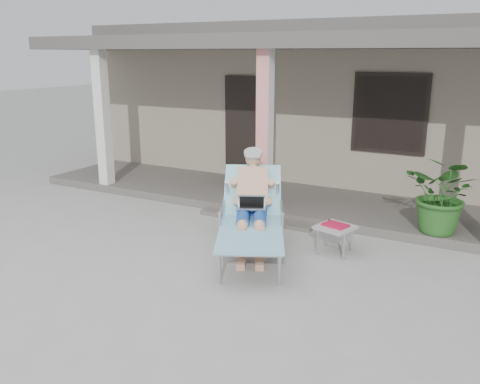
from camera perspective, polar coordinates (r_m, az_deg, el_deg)
The scene contains 8 objects.
ground at distance 6.94m, azimuth -5.11°, elevation -7.56°, with size 60.00×60.00×0.00m, color #9E9E99.
house at distance 12.38m, azimuth 11.66°, elevation 10.27°, with size 10.40×5.40×3.30m.
porch_deck at distance 9.42m, azimuth 4.92°, elevation -0.86°, with size 10.00×2.00×0.15m, color #605B56.
porch_overhang at distance 9.00m, azimuth 5.18°, elevation 15.89°, with size 10.00×2.30×2.85m.
porch_step at distance 8.43m, azimuth 1.79°, elevation -3.03°, with size 2.00×0.30×0.07m, color #605B56.
lounger at distance 6.92m, azimuth 1.33°, elevation 0.14°, with size 1.65×2.26×1.43m.
side_table at distance 7.15m, azimuth 10.66°, elevation -4.06°, with size 0.58×0.58×0.42m.
potted_palm at distance 7.85m, azimuth 21.97°, elevation -0.30°, with size 1.04×0.90×1.15m, color #26591E.
Camera 1 is at (3.55, -5.32, 2.69)m, focal length 38.00 mm.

